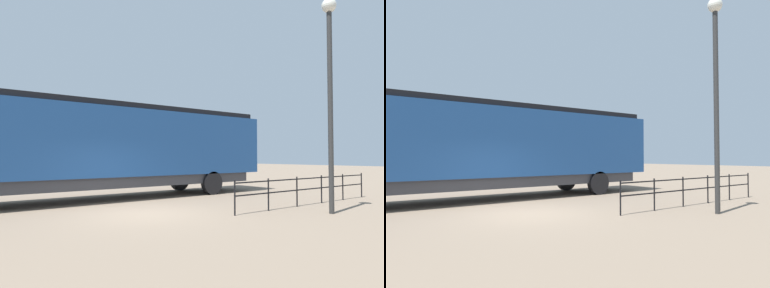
% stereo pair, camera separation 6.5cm
% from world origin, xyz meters
% --- Properties ---
extents(ground_plane, '(120.00, 120.00, 0.00)m').
position_xyz_m(ground_plane, '(0.00, 0.00, 0.00)').
color(ground_plane, '#84705B').
extents(locomotive, '(2.94, 16.90, 4.02)m').
position_xyz_m(locomotive, '(-4.15, 0.60, 2.26)').
color(locomotive, navy).
rests_on(locomotive, ground_plane).
extents(lamp_post, '(0.46, 0.46, 6.94)m').
position_xyz_m(lamp_post, '(3.70, 4.78, 4.56)').
color(lamp_post, '#2D2D2D').
rests_on(lamp_post, ground_plane).
extents(platform_fence, '(0.05, 7.92, 1.08)m').
position_xyz_m(platform_fence, '(2.08, 6.02, 0.69)').
color(platform_fence, black).
rests_on(platform_fence, ground_plane).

